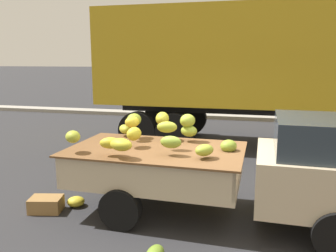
{
  "coord_description": "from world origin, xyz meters",
  "views": [
    {
      "loc": [
        0.68,
        -5.39,
        2.52
      ],
      "look_at": [
        -0.73,
        0.24,
        1.4
      ],
      "focal_mm": 37.01,
      "sensor_mm": 36.0,
      "label": 1
    }
  ],
  "objects_px": {
    "fallen_banana_bunch_near_tailgate": "(76,202)",
    "pickup_truck": "(280,169)",
    "produce_crate": "(46,204)",
    "semi_trailer": "(310,59)"
  },
  "relations": [
    {
      "from": "produce_crate",
      "to": "semi_trailer",
      "type": "bearing_deg",
      "value": 49.14
    },
    {
      "from": "pickup_truck",
      "to": "semi_trailer",
      "type": "relative_size",
      "value": 0.42
    },
    {
      "from": "pickup_truck",
      "to": "produce_crate",
      "type": "relative_size",
      "value": 9.74
    },
    {
      "from": "semi_trailer",
      "to": "produce_crate",
      "type": "height_order",
      "value": "semi_trailer"
    },
    {
      "from": "fallen_banana_bunch_near_tailgate",
      "to": "produce_crate",
      "type": "xyz_separation_m",
      "value": [
        -0.39,
        -0.3,
        0.04
      ]
    },
    {
      "from": "pickup_truck",
      "to": "semi_trailer",
      "type": "distance_m",
      "value": 5.4
    },
    {
      "from": "pickup_truck",
      "to": "fallen_banana_bunch_near_tailgate",
      "type": "bearing_deg",
      "value": -176.03
    },
    {
      "from": "pickup_truck",
      "to": "fallen_banana_bunch_near_tailgate",
      "type": "distance_m",
      "value": 3.47
    },
    {
      "from": "fallen_banana_bunch_near_tailgate",
      "to": "pickup_truck",
      "type": "bearing_deg",
      "value": 2.78
    },
    {
      "from": "semi_trailer",
      "to": "produce_crate",
      "type": "relative_size",
      "value": 23.08
    }
  ]
}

